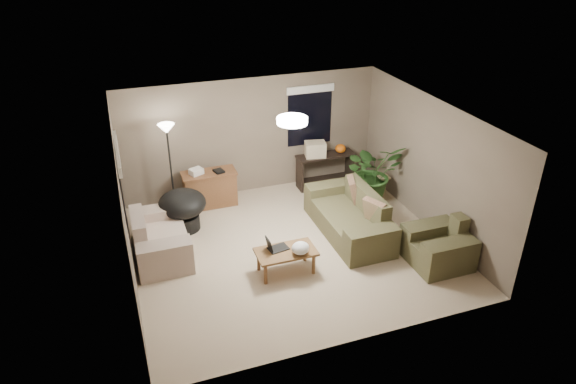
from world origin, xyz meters
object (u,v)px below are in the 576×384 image
object	(u,v)px
coffee_table	(286,254)
desk	(210,189)
loveseat	(159,240)
papasan_chair	(183,207)
cat_scratching_post	(383,188)
houseplant	(372,178)
armchair	(438,247)
console_table	(325,168)
floor_lamp	(168,140)
main_sofa	(350,218)

from	to	relation	value
coffee_table	desk	world-z (taller)	desk
desk	loveseat	bearing A→B (deg)	-129.24
desk	papasan_chair	size ratio (longest dim) A/B	0.92
desk	cat_scratching_post	distance (m)	3.66
desk	cat_scratching_post	world-z (taller)	desk
desk	papasan_chair	world-z (taller)	papasan_chair
desk	houseplant	world-z (taller)	houseplant
armchair	console_table	world-z (taller)	armchair
coffee_table	floor_lamp	size ratio (longest dim) A/B	0.52
papasan_chair	floor_lamp	size ratio (longest dim) A/B	0.62
main_sofa	cat_scratching_post	xyz separation A→B (m)	(1.26, 1.03, -0.08)
loveseat	floor_lamp	bearing A→B (deg)	71.17
console_table	houseplant	bearing A→B (deg)	-56.02
coffee_table	cat_scratching_post	size ratio (longest dim) A/B	2.00
loveseat	houseplant	bearing A→B (deg)	7.50
console_table	papasan_chair	bearing A→B (deg)	-166.09
coffee_table	floor_lamp	world-z (taller)	floor_lamp
loveseat	coffee_table	world-z (taller)	loveseat
desk	floor_lamp	world-z (taller)	floor_lamp
main_sofa	houseplant	distance (m)	1.42
coffee_table	cat_scratching_post	bearing A→B (deg)	32.82
armchair	coffee_table	distance (m)	2.64
main_sofa	floor_lamp	world-z (taller)	floor_lamp
floor_lamp	cat_scratching_post	bearing A→B (deg)	-10.58
armchair	houseplant	xyz separation A→B (m)	(-0.04, 2.41, 0.21)
armchair	cat_scratching_post	size ratio (longest dim) A/B	2.00
main_sofa	floor_lamp	size ratio (longest dim) A/B	1.15
houseplant	cat_scratching_post	bearing A→B (deg)	1.66
armchair	floor_lamp	bearing A→B (deg)	141.35
coffee_table	floor_lamp	distance (m)	3.25
main_sofa	desk	distance (m)	2.99
armchair	cat_scratching_post	world-z (taller)	armchair
main_sofa	console_table	world-z (taller)	main_sofa
coffee_table	console_table	bearing A→B (deg)	55.78
houseplant	cat_scratching_post	world-z (taller)	houseplant
papasan_chair	cat_scratching_post	xyz separation A→B (m)	(4.22, -0.14, -0.25)
papasan_chair	console_table	bearing A→B (deg)	13.91
coffee_table	papasan_chair	size ratio (longest dim) A/B	0.84
armchair	console_table	bearing A→B (deg)	101.49
loveseat	desk	distance (m)	1.94
desk	floor_lamp	distance (m)	1.43
floor_lamp	desk	bearing A→B (deg)	7.73
armchair	coffee_table	bearing A→B (deg)	166.81
floor_lamp	houseplant	bearing A→B (deg)	-11.47
main_sofa	houseplant	bearing A→B (deg)	46.71
cat_scratching_post	loveseat	bearing A→B (deg)	-172.86
coffee_table	console_table	xyz separation A→B (m)	(1.88, 2.77, 0.08)
loveseat	desk	world-z (taller)	loveseat
coffee_table	papasan_chair	distance (m)	2.40
desk	houseplant	bearing A→B (deg)	-15.70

